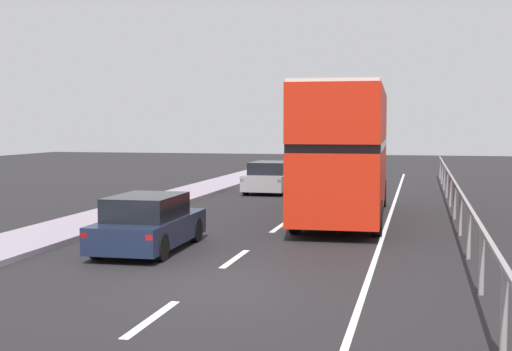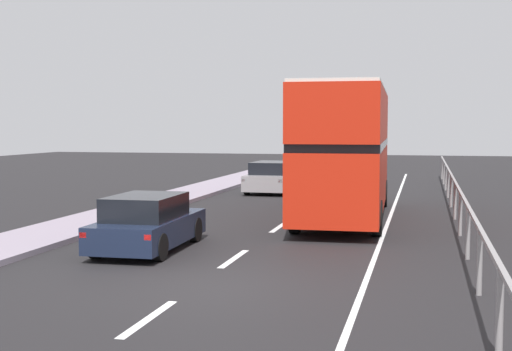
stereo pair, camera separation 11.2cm
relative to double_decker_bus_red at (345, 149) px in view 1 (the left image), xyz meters
The scene contains 6 objects.
ground_plane 10.59m from the double_decker_bus_red, 99.61° to the right, with size 73.47×120.00×0.10m, color black.
lane_paint_markings 2.84m from the double_decker_bus_red, 80.79° to the right, with size 3.29×46.00×0.01m.
bridge_side_railing 3.93m from the double_decker_bus_red, 18.62° to the right, with size 0.10×42.00×1.23m.
double_decker_bus_red is the anchor object (origin of this frame).
hatchback_car_near 8.29m from the double_decker_bus_red, 120.17° to the right, with size 1.82×4.14×1.37m.
sedan_car_ahead 9.33m from the double_decker_bus_red, 117.24° to the left, with size 1.96×4.27×1.41m.
Camera 1 is at (4.12, -12.88, 3.08)m, focal length 49.25 mm.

